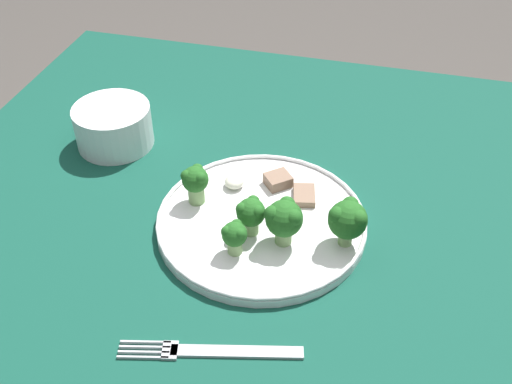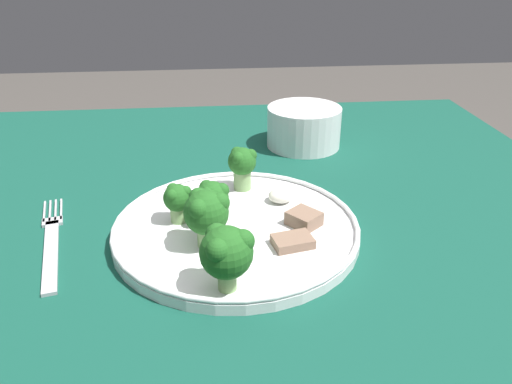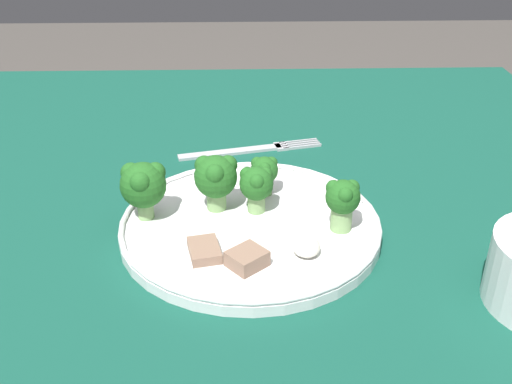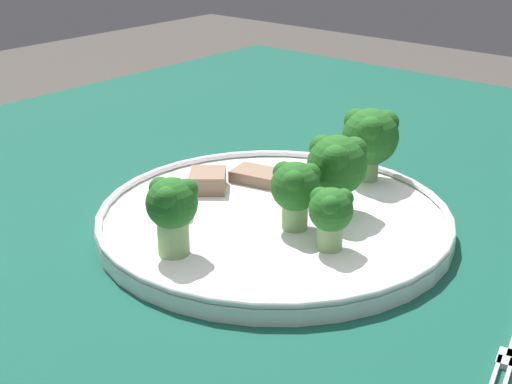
% 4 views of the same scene
% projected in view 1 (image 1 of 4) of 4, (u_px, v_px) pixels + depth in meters
% --- Properties ---
extents(table, '(1.10, 1.09, 0.71)m').
position_uv_depth(table, '(269.00, 298.00, 0.85)').
color(table, '#114738').
rests_on(table, ground_plane).
extents(dinner_plate, '(0.29, 0.29, 0.02)m').
position_uv_depth(dinner_plate, '(261.00, 221.00, 0.82)').
color(dinner_plate, white).
rests_on(dinner_plate, table).
extents(fork, '(0.07, 0.21, 0.00)m').
position_uv_depth(fork, '(212.00, 351.00, 0.67)').
color(fork, '#B2B2B7').
rests_on(fork, table).
extents(cream_bowl, '(0.12, 0.12, 0.07)m').
position_uv_depth(cream_bowl, '(114.00, 127.00, 0.96)').
color(cream_bowl, white).
rests_on(cream_bowl, table).
extents(broccoli_floret_near_rim_left, '(0.04, 0.04, 0.05)m').
position_uv_depth(broccoli_floret_near_rim_left, '(251.00, 213.00, 0.78)').
color(broccoli_floret_near_rim_left, '#7FA866').
rests_on(broccoli_floret_near_rim_left, dinner_plate).
extents(broccoli_floret_center_left, '(0.03, 0.03, 0.05)m').
position_uv_depth(broccoli_floret_center_left, '(235.00, 235.00, 0.76)').
color(broccoli_floret_center_left, '#7FA866').
rests_on(broccoli_floret_center_left, dinner_plate).
extents(broccoli_floret_back_left, '(0.05, 0.05, 0.07)m').
position_uv_depth(broccoli_floret_back_left, '(284.00, 218.00, 0.76)').
color(broccoli_floret_back_left, '#7FA866').
rests_on(broccoli_floret_back_left, dinner_plate).
extents(broccoli_floret_front_left, '(0.04, 0.04, 0.06)m').
position_uv_depth(broccoli_floret_front_left, '(195.00, 181.00, 0.83)').
color(broccoli_floret_front_left, '#7FA866').
rests_on(broccoli_floret_front_left, dinner_plate).
extents(broccoli_floret_center_back, '(0.05, 0.05, 0.07)m').
position_uv_depth(broccoli_floret_center_back, '(348.00, 219.00, 0.76)').
color(broccoli_floret_center_back, '#7FA866').
rests_on(broccoli_floret_center_back, dinner_plate).
extents(meat_slice_front_slice, '(0.05, 0.05, 0.02)m').
position_uv_depth(meat_slice_front_slice, '(278.00, 180.00, 0.87)').
color(meat_slice_front_slice, '#846651').
rests_on(meat_slice_front_slice, dinner_plate).
extents(meat_slice_middle_slice, '(0.05, 0.04, 0.01)m').
position_uv_depth(meat_slice_middle_slice, '(304.00, 195.00, 0.85)').
color(meat_slice_middle_slice, '#846651').
rests_on(meat_slice_middle_slice, dinner_plate).
extents(sauce_dollop, '(0.03, 0.03, 0.02)m').
position_uv_depth(sauce_dollop, '(235.00, 181.00, 0.87)').
color(sauce_dollop, silver).
rests_on(sauce_dollop, dinner_plate).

